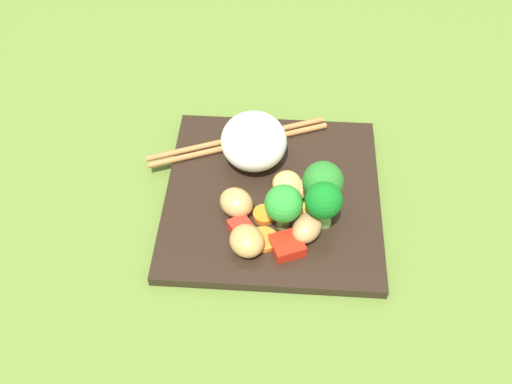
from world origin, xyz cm
name	(u,v)px	position (x,y,z in cm)	size (l,w,h in cm)	color
ground_plane	(272,205)	(0.00, 0.00, -1.00)	(110.00, 110.00, 2.00)	#56732B
square_plate	(273,196)	(0.00, 0.00, 0.63)	(24.08, 24.08, 1.26)	black
rice_mound	(254,141)	(-5.03, -2.51, 4.23)	(7.97, 7.59, 5.95)	white
broccoli_floret_0	(284,205)	(4.40, 1.30, 4.76)	(4.01, 4.01, 5.75)	#6C9E47
broccoli_floret_1	(324,202)	(4.11, 5.36, 5.23)	(3.94, 3.94, 6.37)	#77B851
broccoli_floret_2	(323,182)	(1.49, 5.29, 5.26)	(4.40, 4.40, 6.42)	#69AC44
carrot_slice_0	(264,215)	(3.45, -0.73, 1.60)	(2.47, 2.47, 0.69)	orange
carrot_slice_1	(305,212)	(2.69, 3.73, 1.57)	(2.06, 2.06, 0.63)	orange
carrot_slice_2	(283,203)	(1.70, 1.19, 1.53)	(2.76, 2.76, 0.55)	orange
carrot_slice_3	(264,239)	(6.66, -0.58, 1.56)	(3.00, 3.00, 0.60)	orange
pepper_chunk_0	(287,245)	(7.52, 1.90, 1.96)	(2.95, 3.17, 1.41)	red
pepper_chunk_1	(241,228)	(5.60, -3.07, 1.91)	(2.42, 2.16, 1.31)	red
chicken_piece_0	(287,183)	(-0.60, 1.55, 2.28)	(3.52, 3.28, 2.05)	tan
chicken_piece_1	(307,228)	(5.58, 3.87, 2.61)	(3.92, 2.88, 2.70)	tan
chicken_piece_2	(236,203)	(2.88, -3.82, 2.72)	(3.84, 3.31, 2.92)	tan
chicken_piece_3	(304,191)	(0.28, 3.50, 2.24)	(2.50, 2.09, 1.96)	tan
chicken_piece_4	(247,241)	(7.77, -2.25, 2.70)	(3.87, 3.52, 2.89)	tan
chopstick_pair	(238,142)	(-7.35, -4.56, 1.62)	(9.91, 21.41, 0.72)	#A36E3A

